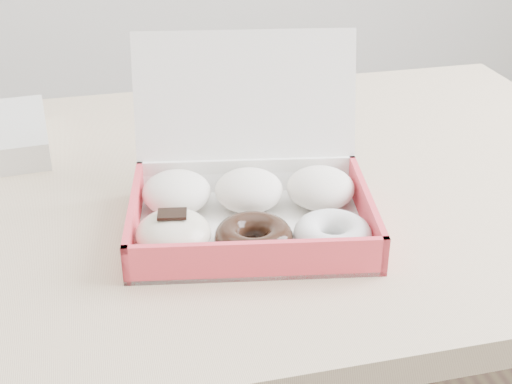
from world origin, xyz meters
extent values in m
cube|color=tan|center=(0.00, 0.00, 0.73)|extent=(1.20, 0.80, 0.04)
cylinder|color=tan|center=(0.55, 0.35, 0.35)|extent=(0.05, 0.05, 0.71)
cube|color=white|center=(-0.02, -0.14, 0.75)|extent=(0.33, 0.26, 0.01)
cube|color=#E73B49|center=(-0.04, -0.24, 0.77)|extent=(0.29, 0.06, 0.05)
cube|color=white|center=(0.00, -0.03, 0.77)|extent=(0.29, 0.06, 0.05)
cube|color=#E73B49|center=(-0.16, -0.11, 0.77)|extent=(0.05, 0.22, 0.05)
cube|color=#E73B49|center=(0.12, -0.16, 0.77)|extent=(0.05, 0.22, 0.05)
cube|color=white|center=(0.00, -0.01, 0.86)|extent=(0.30, 0.12, 0.21)
ellipsoid|color=white|center=(-0.10, -0.07, 0.78)|extent=(0.10, 0.10, 0.05)
ellipsoid|color=white|center=(-0.01, -0.09, 0.78)|extent=(0.10, 0.10, 0.05)
ellipsoid|color=white|center=(0.08, -0.10, 0.78)|extent=(0.10, 0.10, 0.05)
ellipsoid|color=beige|center=(-0.12, -0.17, 0.78)|extent=(0.10, 0.10, 0.05)
cube|color=black|center=(-0.12, -0.17, 0.81)|extent=(0.04, 0.03, 0.00)
torus|color=black|center=(-0.03, -0.19, 0.77)|extent=(0.11, 0.11, 0.03)
torus|color=white|center=(0.06, -0.20, 0.77)|extent=(0.11, 0.11, 0.03)
camera|label=1|loc=(-0.19, -0.88, 1.22)|focal=50.00mm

